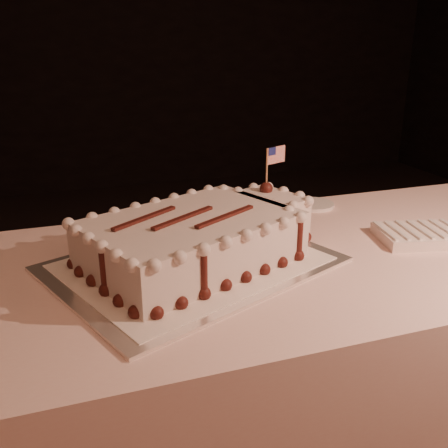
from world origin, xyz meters
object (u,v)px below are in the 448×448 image
object	(u,v)px
sheet_cake	(203,236)
side_plate	(313,204)
napkin_stack	(419,235)
banquet_table	(274,379)
cake_board	(192,264)

from	to	relation	value
sheet_cake	side_plate	bearing A→B (deg)	32.99
sheet_cake	side_plate	size ratio (longest dim) A/B	4.61
sheet_cake	napkin_stack	distance (m)	0.59
banquet_table	sheet_cake	distance (m)	0.48
cake_board	side_plate	size ratio (longest dim) A/B	4.67
banquet_table	side_plate	size ratio (longest dim) A/B	17.84
napkin_stack	side_plate	bearing A→B (deg)	110.16
sheet_cake	side_plate	distance (m)	0.55
banquet_table	cake_board	distance (m)	0.44
banquet_table	napkin_stack	distance (m)	0.56
sheet_cake	side_plate	xyz separation A→B (m)	(0.46, 0.30, -0.06)
banquet_table	cake_board	bearing A→B (deg)	176.84
cake_board	napkin_stack	xyz separation A→B (m)	(0.62, -0.04, 0.01)
side_plate	sheet_cake	bearing A→B (deg)	-147.01
sheet_cake	side_plate	world-z (taller)	sheet_cake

